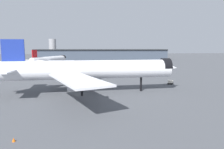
{
  "coord_description": "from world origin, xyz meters",
  "views": [
    {
      "loc": [
        -0.09,
        -69.57,
        15.99
      ],
      "look_at": [
        11.8,
        1.58,
        6.41
      ],
      "focal_mm": 32.83,
      "sensor_mm": 36.0,
      "label": 1
    }
  ],
  "objects_px": {
    "baggage_tug_wing": "(170,82)",
    "airliner_near_gate": "(88,70)",
    "airliner_far_taxiway": "(49,60)",
    "traffic_cone_wingtip": "(14,140)",
    "service_truck_front": "(83,74)",
    "traffic_cone_near_nose": "(94,77)"
  },
  "relations": [
    {
      "from": "service_truck_front",
      "to": "baggage_tug_wing",
      "type": "xyz_separation_m",
      "value": [
        37.35,
        -28.55,
        -0.62
      ]
    },
    {
      "from": "airliner_far_taxiway",
      "to": "traffic_cone_wingtip",
      "type": "relative_size",
      "value": 66.24
    },
    {
      "from": "traffic_cone_near_nose",
      "to": "traffic_cone_wingtip",
      "type": "bearing_deg",
      "value": -105.23
    },
    {
      "from": "service_truck_front",
      "to": "traffic_cone_wingtip",
      "type": "distance_m",
      "value": 77.15
    },
    {
      "from": "airliner_near_gate",
      "to": "service_truck_front",
      "type": "bearing_deg",
      "value": 90.92
    },
    {
      "from": "traffic_cone_wingtip",
      "to": "airliner_near_gate",
      "type": "bearing_deg",
      "value": 67.56
    },
    {
      "from": "baggage_tug_wing",
      "to": "traffic_cone_wingtip",
      "type": "bearing_deg",
      "value": -7.54
    },
    {
      "from": "service_truck_front",
      "to": "traffic_cone_near_nose",
      "type": "bearing_deg",
      "value": 10.26
    },
    {
      "from": "traffic_cone_near_nose",
      "to": "service_truck_front",
      "type": "bearing_deg",
      "value": 142.33
    },
    {
      "from": "airliner_near_gate",
      "to": "airliner_far_taxiway",
      "type": "relative_size",
      "value": 1.44
    },
    {
      "from": "airliner_far_taxiway",
      "to": "traffic_cone_near_nose",
      "type": "bearing_deg",
      "value": -127.37
    },
    {
      "from": "service_truck_front",
      "to": "traffic_cone_wingtip",
      "type": "height_order",
      "value": "service_truck_front"
    },
    {
      "from": "service_truck_front",
      "to": "airliner_far_taxiway",
      "type": "bearing_deg",
      "value": 161.31
    },
    {
      "from": "airliner_near_gate",
      "to": "airliner_far_taxiway",
      "type": "bearing_deg",
      "value": 104.19
    },
    {
      "from": "service_truck_front",
      "to": "traffic_cone_near_nose",
      "type": "height_order",
      "value": "service_truck_front"
    },
    {
      "from": "airliner_near_gate",
      "to": "baggage_tug_wing",
      "type": "xyz_separation_m",
      "value": [
        36.23,
        11.81,
        -7.22
      ]
    },
    {
      "from": "airliner_near_gate",
      "to": "airliner_far_taxiway",
      "type": "height_order",
      "value": "airliner_near_gate"
    },
    {
      "from": "airliner_far_taxiway",
      "to": "service_truck_front",
      "type": "relative_size",
      "value": 8.19
    },
    {
      "from": "baggage_tug_wing",
      "to": "airliner_near_gate",
      "type": "bearing_deg",
      "value": -32.44
    },
    {
      "from": "airliner_far_taxiway",
      "to": "traffic_cone_wingtip",
      "type": "height_order",
      "value": "airliner_far_taxiway"
    },
    {
      "from": "airliner_near_gate",
      "to": "traffic_cone_wingtip",
      "type": "height_order",
      "value": "airliner_near_gate"
    },
    {
      "from": "service_truck_front",
      "to": "baggage_tug_wing",
      "type": "relative_size",
      "value": 1.61
    }
  ]
}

